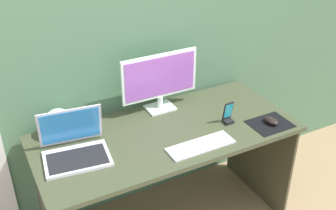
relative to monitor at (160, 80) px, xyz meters
The scene contains 9 objects.
wall_back 0.33m from the monitor, 122.02° to the left, with size 6.00×0.04×2.50m, color #527A59.
desk 0.45m from the monitor, 109.49° to the right, with size 1.56×0.71×0.76m.
monitor is the anchor object (origin of this frame).
laptop 0.69m from the monitor, 159.67° to the right, with size 0.38×0.33×0.25m.
fishbowl 0.67m from the monitor, behind, with size 0.17×0.17×0.17m, color silver.
keyboard_external 0.52m from the monitor, 88.44° to the right, with size 0.39×0.13×0.01m, color silver.
mousepad 0.73m from the monitor, 43.14° to the right, with size 0.25×0.20×0.00m, color black.
mouse 0.73m from the monitor, 42.76° to the right, with size 0.06×0.10×0.04m, color black.
phone_in_dock 0.48m from the monitor, 49.37° to the right, with size 0.06×0.05×0.14m.
Camera 1 is at (-0.94, -1.81, 2.11)m, focal length 44.04 mm.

